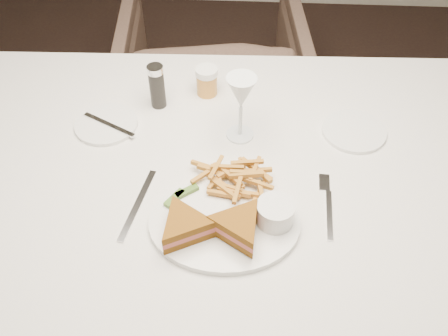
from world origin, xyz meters
The scene contains 3 objects.
table centered at (-0.08, 0.30, 0.38)m, with size 1.39×0.93×0.75m, color silver.
chair_far centered at (-0.18, 1.19, 0.36)m, with size 0.71×0.66×0.73m, color #4C382F.
table_setting centered at (-0.08, 0.24, 0.79)m, with size 0.79×0.61×0.18m.
Camera 1 is at (-0.04, -0.51, 1.60)m, focal length 40.00 mm.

